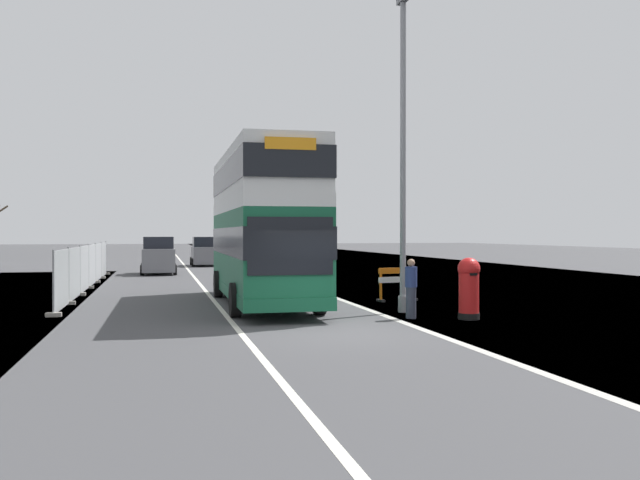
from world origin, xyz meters
TOP-DOWN VIEW (x-y plane):
  - ground at (0.58, 0.13)m, footprint 140.00×280.00m
  - double_decker_bus at (-0.58, 7.01)m, footprint 2.83×10.87m
  - lamppost_foreground at (3.26, 3.75)m, footprint 0.29×0.70m
  - red_pillar_postbox at (4.48, 1.75)m, footprint 0.63×0.63m
  - roadworks_barrier at (4.28, 7.08)m, footprint 1.52×0.68m
  - construction_site_fence at (-6.94, 15.25)m, footprint 0.44×20.60m
  - car_oncoming_near at (-3.96, 25.37)m, footprint 2.04×3.87m
  - car_receding_mid at (-0.62, 34.95)m, footprint 2.04×4.11m
  - pedestrian_at_kerb at (2.96, 2.28)m, footprint 0.34×0.34m

SIDE VIEW (x-z plane):
  - ground at x=0.58m, z-range -0.10..0.00m
  - roadworks_barrier at x=4.28m, z-range 0.14..1.32m
  - pedestrian_at_kerb at x=2.96m, z-range 0.00..1.69m
  - construction_site_fence at x=-6.94m, z-range -0.04..1.90m
  - red_pillar_postbox at x=4.48m, z-range 0.08..1.82m
  - car_receding_mid at x=-0.62m, z-range -0.07..2.07m
  - car_oncoming_near at x=-3.96m, z-range -0.06..2.14m
  - double_decker_bus at x=-0.58m, z-range 0.16..5.28m
  - lamppost_foreground at x=3.26m, z-range -0.24..9.39m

